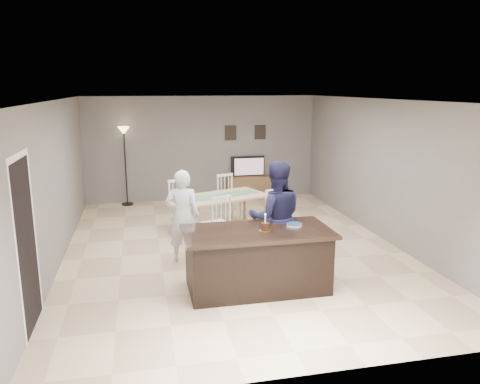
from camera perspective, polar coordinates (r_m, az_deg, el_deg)
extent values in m
plane|color=#DDB98D|center=(8.73, -0.88, -6.86)|extent=(8.00, 8.00, 0.00)
plane|color=slate|center=(12.27, -4.61, 5.30)|extent=(6.00, 0.00, 6.00)
plane|color=slate|center=(4.65, 8.93, -7.21)|extent=(6.00, 0.00, 6.00)
plane|color=slate|center=(8.33, -21.58, 0.93)|extent=(0.00, 8.00, 8.00)
plane|color=slate|center=(9.42, 17.29, 2.52)|extent=(0.00, 8.00, 8.00)
plane|color=white|center=(8.23, -0.95, 11.15)|extent=(8.00, 8.00, 0.00)
cube|color=black|center=(6.93, 2.08, -8.41)|extent=(2.00, 1.00, 0.85)
cube|color=black|center=(6.79, 2.11, -4.86)|extent=(2.15, 1.10, 0.05)
cube|color=brown|center=(12.44, 1.10, 0.53)|extent=(1.20, 0.40, 0.60)
imported|color=black|center=(12.41, 1.04, 3.14)|extent=(0.91, 0.12, 0.53)
plane|color=orange|center=(12.33, 1.12, 3.11)|extent=(0.78, 0.00, 0.78)
cube|color=black|center=(12.33, -1.15, 7.24)|extent=(0.30, 0.02, 0.38)
cube|color=black|center=(12.50, 2.48, 7.31)|extent=(0.30, 0.02, 0.38)
plane|color=black|center=(6.21, -24.54, -6.01)|extent=(0.00, 2.10, 2.10)
plane|color=white|center=(5.98, -25.46, 3.96)|extent=(0.00, 1.02, 1.02)
imported|color=silver|center=(7.93, -7.00, -2.95)|extent=(0.64, 0.48, 1.59)
imported|color=#1B1B3C|center=(7.40, 4.39, -3.15)|extent=(0.96, 0.79, 1.81)
cylinder|color=yellow|center=(6.76, 3.07, -4.70)|extent=(0.16, 0.16, 0.00)
cylinder|color=#391E0F|center=(6.74, 3.08, -4.23)|extent=(0.12, 0.12, 0.11)
cylinder|color=white|center=(6.71, 3.09, -3.29)|extent=(0.02, 0.02, 0.12)
sphere|color=#FFBF4C|center=(6.69, 3.10, -2.71)|extent=(0.02, 0.02, 0.02)
cylinder|color=white|center=(7.01, 6.61, -4.09)|extent=(0.23, 0.23, 0.01)
cylinder|color=white|center=(7.01, 6.61, -4.00)|extent=(0.23, 0.23, 0.01)
cylinder|color=white|center=(7.01, 6.62, -3.92)|extent=(0.23, 0.23, 0.01)
cylinder|color=navy|center=(7.01, 6.62, -3.86)|extent=(0.24, 0.24, 0.00)
cube|color=#A77E5A|center=(9.38, -2.05, -0.56)|extent=(1.92, 1.47, 0.04)
cylinder|color=#A77E5A|center=(8.80, -5.06, -4.18)|extent=(0.06, 0.06, 0.75)
cylinder|color=#A77E5A|center=(10.18, 0.57, -1.78)|extent=(0.06, 0.06, 0.75)
cube|color=#3F7256|center=(9.37, -2.05, -0.40)|extent=(1.52, 0.85, 0.01)
cube|color=silver|center=(8.55, -2.92, -3.93)|extent=(0.56, 0.55, 0.04)
cylinder|color=silver|center=(8.40, -3.41, -6.02)|extent=(0.03, 0.03, 0.46)
cylinder|color=silver|center=(8.85, -2.42, -5.03)|extent=(0.03, 0.03, 0.46)
cube|color=silver|center=(8.25, -2.31, -0.73)|extent=(0.39, 0.17, 0.05)
cube|color=silver|center=(9.15, 3.46, -2.82)|extent=(0.56, 0.55, 0.04)
cylinder|color=silver|center=(8.99, 3.13, -4.76)|extent=(0.03, 0.03, 0.46)
cylinder|color=silver|center=(9.45, 3.73, -3.89)|extent=(0.03, 0.03, 0.46)
cube|color=silver|center=(8.88, 4.22, 0.20)|extent=(0.39, 0.17, 0.05)
cube|color=silver|center=(9.83, -7.16, -1.81)|extent=(0.56, 0.55, 0.04)
cylinder|color=silver|center=(10.11, -6.60, -2.84)|extent=(0.03, 0.03, 0.46)
cylinder|color=silver|center=(9.67, -7.65, -3.59)|extent=(0.03, 0.03, 0.46)
cube|color=silver|center=(9.88, -7.71, 1.40)|extent=(0.39, 0.17, 0.05)
cube|color=silver|center=(10.35, -1.31, -0.97)|extent=(0.56, 0.55, 0.04)
cylinder|color=silver|center=(10.65, -0.94, -1.96)|extent=(0.03, 0.03, 0.46)
cylinder|color=silver|center=(10.19, -1.68, -2.64)|extent=(0.03, 0.03, 0.46)
cube|color=silver|center=(10.40, -1.86, 2.08)|extent=(0.39, 0.17, 0.05)
cylinder|color=black|center=(12.21, -13.54, -1.43)|extent=(0.30, 0.30, 0.03)
cylinder|color=black|center=(12.03, -13.76, 2.78)|extent=(0.04, 0.04, 1.81)
cone|color=#FFD58C|center=(11.91, -14.00, 7.28)|extent=(0.30, 0.30, 0.19)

